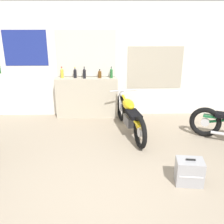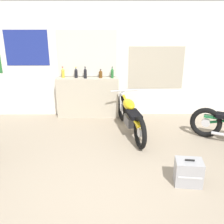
% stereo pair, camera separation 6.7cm
% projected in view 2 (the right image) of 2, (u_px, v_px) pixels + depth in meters
% --- Properties ---
extents(ground_plane, '(24.00, 24.00, 0.00)m').
position_uv_depth(ground_plane, '(93.00, 205.00, 3.68)').
color(ground_plane, gray).
extents(wall_back, '(10.00, 0.07, 2.80)m').
position_uv_depth(wall_back, '(100.00, 61.00, 6.55)').
color(wall_back, silver).
rests_on(wall_back, ground_plane).
extents(sill_counter, '(1.56, 0.28, 1.02)m').
position_uv_depth(sill_counter, '(88.00, 98.00, 6.70)').
color(sill_counter, '#B7AD99').
rests_on(sill_counter, ground_plane).
extents(bottle_leftmost, '(0.08, 0.08, 0.28)m').
position_uv_depth(bottle_leftmost, '(63.00, 73.00, 6.50)').
color(bottle_leftmost, gold).
rests_on(bottle_leftmost, sill_counter).
extents(bottle_left_center, '(0.08, 0.08, 0.27)m').
position_uv_depth(bottle_left_center, '(76.00, 73.00, 6.51)').
color(bottle_left_center, black).
rests_on(bottle_left_center, sill_counter).
extents(bottle_center, '(0.07, 0.07, 0.29)m').
position_uv_depth(bottle_center, '(85.00, 73.00, 6.44)').
color(bottle_center, black).
rests_on(bottle_center, sill_counter).
extents(bottle_right_center, '(0.09, 0.09, 0.22)m').
position_uv_depth(bottle_right_center, '(101.00, 74.00, 6.50)').
color(bottle_right_center, '#5B3814').
rests_on(bottle_right_center, sill_counter).
extents(bottle_rightmost, '(0.07, 0.07, 0.28)m').
position_uv_depth(bottle_rightmost, '(112.00, 73.00, 6.48)').
color(bottle_rightmost, '#23662D').
rests_on(bottle_rightmost, sill_counter).
extents(motorcycle_yellow, '(0.72, 2.13, 0.83)m').
position_uv_depth(motorcycle_yellow, '(130.00, 115.00, 5.81)').
color(motorcycle_yellow, black).
rests_on(motorcycle_yellow, ground_plane).
extents(hard_case_silver, '(0.45, 0.36, 0.43)m').
position_uv_depth(hard_case_silver, '(188.00, 172.00, 4.08)').
color(hard_case_silver, '#9E9EA3').
rests_on(hard_case_silver, ground_plane).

